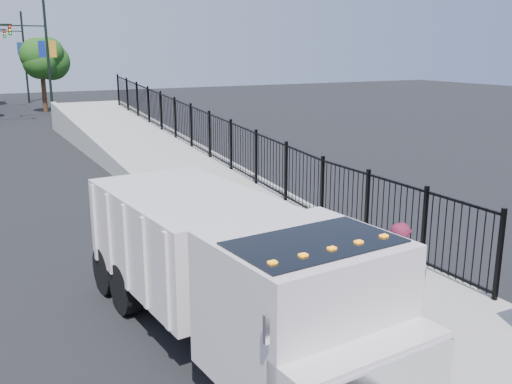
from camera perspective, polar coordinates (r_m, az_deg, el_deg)
name	(u,v)px	position (r m, az deg, el deg)	size (l,w,h in m)	color
ground	(285,303)	(11.47, 2.94, -10.99)	(120.00, 120.00, 0.00)	black
sidewalk	(432,320)	(11.12, 17.19, -12.17)	(3.55, 12.00, 0.12)	#9E998E
curb	(346,344)	(9.96, 9.00, -14.80)	(0.30, 12.00, 0.16)	#ADAAA3
ramp	(147,158)	(26.45, -10.88, 3.33)	(3.95, 24.00, 1.70)	#9E998E
iron_fence	(210,150)	(23.06, -4.64, 4.23)	(0.10, 28.00, 1.80)	black
truck	(232,268)	(9.29, -2.45, -7.65)	(2.98, 7.55, 2.53)	black
worker	(398,279)	(9.93, 14.05, -8.48)	(0.73, 0.48, 2.00)	maroon
debris	(399,286)	(12.12, 14.13, -9.09)	(0.44, 0.44, 0.11)	silver
light_pole_1	(43,56)	(42.37, -20.51, 12.66)	(3.78, 0.22, 8.00)	black
light_pole_3	(21,54)	(56.38, -22.45, 12.66)	(3.78, 0.22, 8.00)	black
tree_1	(41,60)	(47.74, -20.68, 12.22)	(2.61, 2.61, 5.30)	#382314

